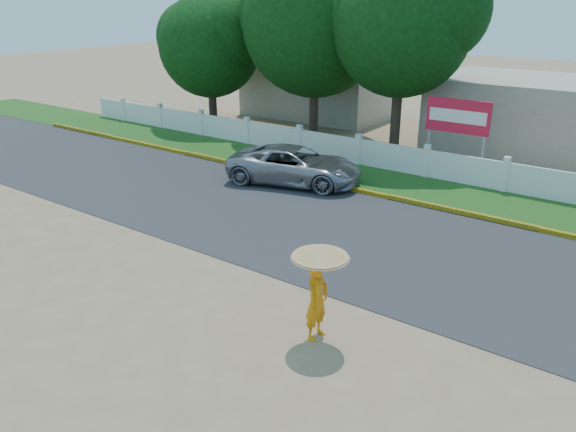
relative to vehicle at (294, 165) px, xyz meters
name	(u,v)px	position (x,y,z in m)	size (l,w,h in m)	color
ground	(240,291)	(3.73, -7.60, -0.69)	(120.00, 120.00, 0.00)	#9E8460
road	(336,231)	(3.73, -3.10, -0.68)	(60.00, 7.00, 0.02)	#38383A
grass_verge	(409,186)	(3.73, 2.15, -0.68)	(60.00, 3.50, 0.03)	#2D601E
curb	(389,197)	(3.73, 0.45, -0.61)	(40.00, 0.18, 0.16)	yellow
fence	(426,163)	(3.73, 3.60, -0.14)	(40.00, 0.10, 1.10)	silver
building_near	(553,117)	(6.73, 10.40, 0.91)	(10.00, 6.00, 3.20)	#B7AD99
building_far	(319,91)	(-6.27, 11.40, 0.71)	(8.00, 5.00, 2.80)	#B7AD99
vehicle	(294,165)	(0.00, 0.00, 0.00)	(2.30, 5.00, 1.39)	gray
monk_with_parasol	(319,278)	(6.32, -8.15, 0.69)	(1.17, 1.17, 2.12)	orange
billboard	(458,120)	(4.41, 4.70, 1.45)	(2.50, 0.13, 2.95)	gray
tree_row	(451,37)	(3.17, 6.50, 4.37)	(34.32, 6.98, 8.87)	#473828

